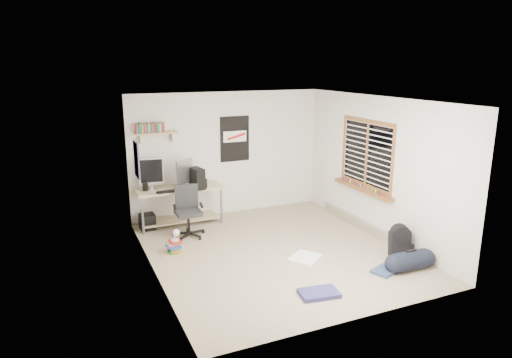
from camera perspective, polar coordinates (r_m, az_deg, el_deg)
name	(u,v)px	position (r m, az deg, el deg)	size (l,w,h in m)	color
floor	(276,252)	(7.69, 2.49, -9.09)	(4.00, 4.50, 0.01)	gray
ceiling	(278,99)	(7.08, 2.71, 9.90)	(4.00, 4.50, 0.01)	white
back_wall	(228,154)	(9.31, -3.56, 3.17)	(4.00, 0.01, 2.50)	silver
left_wall	(150,193)	(6.67, -13.06, -1.71)	(0.01, 4.50, 2.50)	silver
right_wall	(378,168)	(8.34, 15.05, 1.38)	(0.01, 4.50, 2.50)	silver
desk	(179,205)	(8.98, -9.56, -3.27)	(1.63, 0.71, 0.74)	#C8B18B
monitor_left	(151,177)	(8.71, -12.96, 0.29)	(0.45, 0.11, 0.49)	#97979C
monitor_right	(185,177)	(8.63, -8.92, 0.22)	(0.41, 0.10, 0.45)	#B2B3B7
pc_tower	(197,178)	(8.64, -7.41, 0.09)	(0.18, 0.37, 0.39)	black
keyboard	(168,191)	(8.53, -10.97, -1.54)	(0.41, 0.14, 0.02)	black
speaker_left	(145,186)	(8.70, -13.68, -0.84)	(0.09, 0.09, 0.18)	black
speaker_right	(204,183)	(8.68, -6.51, -0.54)	(0.09, 0.09, 0.18)	black
office_chair	(188,210)	(8.26, -8.48, -3.89)	(0.61, 0.61, 0.93)	#242426
wall_shelf	(156,133)	(8.72, -12.37, 5.64)	(0.80, 0.22, 0.24)	tan
poster_back_wall	(235,139)	(9.28, -2.66, 5.03)	(0.62, 0.03, 0.92)	black
poster_left_wall	(136,160)	(7.77, -14.71, 2.35)	(0.02, 0.42, 0.60)	navy
window	(366,154)	(8.50, 13.59, 3.09)	(0.10, 1.50, 1.26)	brown
baseboard_heater	(362,225)	(8.86, 13.10, -5.56)	(0.08, 2.50, 0.18)	#B7B2A8
backpack	(400,245)	(7.79, 17.51, -7.83)	(0.32, 0.26, 0.43)	black
duffel_bag	(410,261)	(7.37, 18.68, -9.72)	(0.30, 0.30, 0.58)	black
tshirt	(305,258)	(7.44, 6.15, -9.80)	(0.49, 0.41, 0.04)	white
jeans_a	(319,293)	(6.40, 7.89, -13.95)	(0.53, 0.33, 0.06)	navy
jeans_b	(385,271)	(7.23, 15.78, -10.98)	(0.38, 0.28, 0.05)	navy
book_stack	(174,244)	(7.72, -10.24, -7.96)	(0.46, 0.38, 0.32)	olive
desk_lamp	(175,231)	(7.63, -10.13, -6.39)	(0.13, 0.21, 0.21)	white
subwoofer	(147,222)	(8.86, -13.43, -5.24)	(0.28, 0.28, 0.31)	black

